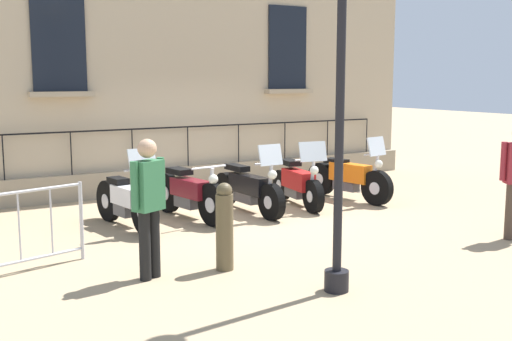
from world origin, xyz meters
TOP-DOWN VIEW (x-y plane):
  - ground_plane at (0.00, 0.00)m, footprint 60.00×60.00m
  - building_facade at (-2.95, -0.00)m, footprint 0.82×11.77m
  - motorcycle_white at (0.10, -2.27)m, footprint 1.95×0.56m
  - motorcycle_maroon at (0.02, -1.13)m, footprint 2.09×0.66m
  - motorcycle_black at (0.06, 0.00)m, footprint 2.16×0.54m
  - motorcycle_red at (0.06, 1.08)m, footprint 1.92×0.67m
  - motorcycle_orange at (0.07, 2.29)m, footprint 2.10×0.65m
  - crowd_barrier at (1.75, -4.38)m, footprint 0.59×2.09m
  - bollard at (2.85, -1.92)m, footprint 0.22×0.22m
  - pedestrian_walking at (2.70, -2.86)m, footprint 0.35×0.49m

SIDE VIEW (x-z plane):
  - ground_plane at x=0.00m, z-range 0.00..0.00m
  - motorcycle_black at x=0.06m, z-range -0.23..1.06m
  - motorcycle_red at x=0.06m, z-range -0.22..1.06m
  - motorcycle_orange at x=0.07m, z-range -0.22..1.08m
  - motorcycle_white at x=0.10m, z-range -0.24..1.11m
  - motorcycle_maroon at x=0.02m, z-range -0.05..0.93m
  - bollard at x=2.85m, z-range 0.00..1.12m
  - crowd_barrier at x=1.75m, z-range 0.04..1.09m
  - pedestrian_walking at x=2.70m, z-range 0.11..1.81m
  - building_facade at x=-2.95m, z-range -0.08..6.53m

